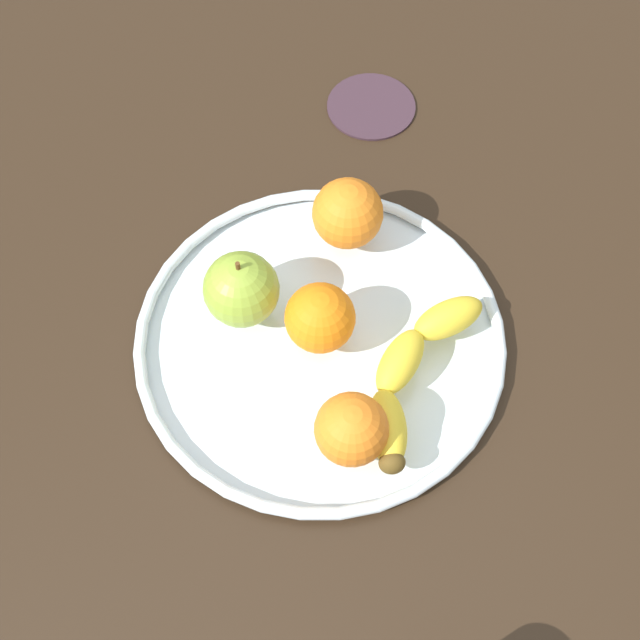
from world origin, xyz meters
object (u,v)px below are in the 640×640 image
(banana, at_px, (412,372))
(orange_front_left, at_px, (351,429))
(fruit_bowl, at_px, (320,339))
(orange_back_left, at_px, (348,213))
(orange_back_right, at_px, (318,316))
(ambient_coaster, at_px, (371,105))
(apple, at_px, (241,289))

(banana, bearing_deg, orange_front_left, -13.01)
(fruit_bowl, distance_m, orange_back_left, 0.13)
(fruit_bowl, relative_size, orange_back_right, 5.39)
(fruit_bowl, bearing_deg, ambient_coaster, -151.55)
(banana, xyz_separation_m, ambient_coaster, (-0.27, -0.25, -0.03))
(banana, distance_m, apple, 0.18)
(fruit_bowl, height_order, apple, apple)
(banana, bearing_deg, ambient_coaster, -146.93)
(orange_front_left, relative_size, orange_back_right, 0.99)
(banana, distance_m, orange_front_left, 0.09)
(orange_front_left, bearing_deg, ambient_coaster, -145.08)
(ambient_coaster, bearing_deg, banana, 43.28)
(ambient_coaster, bearing_deg, orange_back_right, 28.00)
(ambient_coaster, bearing_deg, apple, 13.86)
(fruit_bowl, height_order, orange_front_left, orange_front_left)
(banana, height_order, ambient_coaster, banana)
(apple, xyz_separation_m, ambient_coaster, (-0.31, -0.08, -0.05))
(orange_back_left, bearing_deg, banana, 58.17)
(apple, height_order, orange_back_right, apple)
(banana, distance_m, ambient_coaster, 0.37)
(orange_back_right, height_order, orange_back_left, orange_back_left)
(orange_front_left, bearing_deg, orange_back_left, -140.80)
(fruit_bowl, height_order, ambient_coaster, fruit_bowl)
(ambient_coaster, bearing_deg, fruit_bowl, 28.45)
(fruit_bowl, xyz_separation_m, orange_back_right, (-0.00, -0.00, 0.04))
(orange_front_left, bearing_deg, apple, -104.85)
(apple, bearing_deg, banana, 103.39)
(apple, bearing_deg, fruit_bowl, 107.67)
(banana, relative_size, ambient_coaster, 2.00)
(banana, xyz_separation_m, orange_front_left, (0.09, -0.00, 0.02))
(banana, relative_size, orange_back_right, 3.07)
(apple, bearing_deg, orange_back_left, 170.48)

